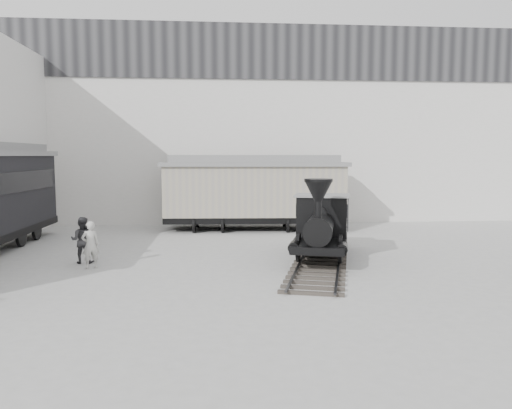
{
  "coord_description": "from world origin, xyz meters",
  "views": [
    {
      "loc": [
        -2.04,
        -14.06,
        3.83
      ],
      "look_at": [
        -0.51,
        4.42,
        2.0
      ],
      "focal_mm": 35.0,
      "sensor_mm": 36.0,
      "label": 1
    }
  ],
  "objects": [
    {
      "name": "ground",
      "position": [
        0.0,
        0.0,
        0.0
      ],
      "size": [
        90.0,
        90.0,
        0.0
      ],
      "primitive_type": "plane",
      "color": "#9E9E9B"
    },
    {
      "name": "visitor_a",
      "position": [
        -6.26,
        3.0,
        0.81
      ],
      "size": [
        0.71,
        0.62,
        1.62
      ],
      "primitive_type": "imported",
      "rotation": [
        0.0,
        0.0,
        3.64
      ],
      "color": "#B8B7B0",
      "rests_on": "ground"
    },
    {
      "name": "boxcar",
      "position": [
        -0.01,
        11.46,
        2.02
      ],
      "size": [
        9.54,
        3.43,
        3.85
      ],
      "rotation": [
        0.0,
        0.0,
        -0.05
      ],
      "color": "black",
      "rests_on": "ground"
    },
    {
      "name": "locomotive",
      "position": [
        1.83,
        3.68,
        1.11
      ],
      "size": [
        4.05,
        8.66,
        3.0
      ],
      "rotation": [
        0.0,
        0.0,
        -0.27
      ],
      "color": "black",
      "rests_on": "ground"
    },
    {
      "name": "north_wall",
      "position": [
        0.0,
        14.98,
        5.55
      ],
      "size": [
        34.0,
        2.51,
        11.0
      ],
      "color": "silver",
      "rests_on": "ground"
    },
    {
      "name": "visitor_b",
      "position": [
        -6.76,
        3.91,
        0.83
      ],
      "size": [
        0.81,
        0.63,
        1.66
      ],
      "primitive_type": "imported",
      "rotation": [
        0.0,
        0.0,
        3.13
      ],
      "color": "#323234",
      "rests_on": "ground"
    }
  ]
}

